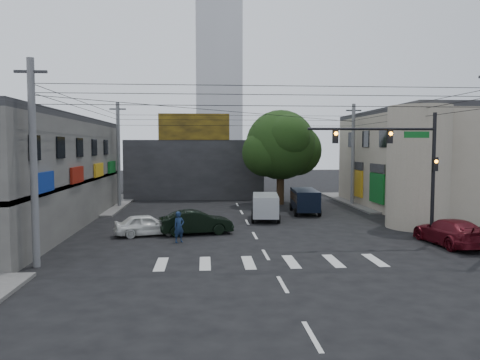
{
  "coord_description": "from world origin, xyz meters",
  "views": [
    {
      "loc": [
        -3.02,
        -25.66,
        5.37
      ],
      "look_at": [
        -0.74,
        4.0,
        3.22
      ],
      "focal_mm": 35.0,
      "sensor_mm": 36.0,
      "label": 1
    }
  ],
  "objects": [
    {
      "name": "utility_pole_far_right",
      "position": [
        10.5,
        16.0,
        4.6
      ],
      "size": [
        0.32,
        0.32,
        9.2
      ],
      "primitive_type": "cylinder",
      "color": "#59595B",
      "rests_on": "ground"
    },
    {
      "name": "sidewalk_far_right",
      "position": [
        18.0,
        18.0,
        0.07
      ],
      "size": [
        16.0,
        16.0,
        0.15
      ],
      "primitive_type": "cube",
      "color": "#514F4C",
      "rests_on": "ground"
    },
    {
      "name": "building_far",
      "position": [
        -4.0,
        26.0,
        3.0
      ],
      "size": [
        14.0,
        10.0,
        6.0
      ],
      "primitive_type": "cube",
      "color": "#232326",
      "rests_on": "ground"
    },
    {
      "name": "sidewalk_far_left",
      "position": [
        -18.0,
        18.0,
        0.07
      ],
      "size": [
        16.0,
        16.0,
        0.15
      ],
      "primitive_type": "cube",
      "color": "#514F4C",
      "rests_on": "ground"
    },
    {
      "name": "building_right",
      "position": [
        18.0,
        13.0,
        4.0
      ],
      "size": [
        14.0,
        18.0,
        8.0
      ],
      "primitive_type": "cube",
      "color": "gray",
      "rests_on": "ground"
    },
    {
      "name": "maroon_sedan",
      "position": [
        10.25,
        -1.52,
        0.73
      ],
      "size": [
        2.78,
        5.32,
        1.45
      ],
      "primitive_type": "imported",
      "rotation": [
        0.0,
        0.0,
        3.22
      ],
      "color": "#500B14",
      "rests_on": "ground"
    },
    {
      "name": "billboard",
      "position": [
        -4.0,
        21.1,
        7.3
      ],
      "size": [
        7.0,
        0.3,
        2.6
      ],
      "primitive_type": "cube",
      "color": "olive",
      "rests_on": "building_far"
    },
    {
      "name": "tower_distant",
      "position": [
        0.0,
        70.0,
        22.0
      ],
      "size": [
        9.0,
        9.0,
        44.0
      ],
      "primitive_type": "cube",
      "color": "silver",
      "rests_on": "ground"
    },
    {
      "name": "dark_sedan",
      "position": [
        -3.53,
        2.78,
        0.73
      ],
      "size": [
        3.22,
        5.01,
        1.46
      ],
      "primitive_type": "imported",
      "rotation": [
        0.0,
        0.0,
        1.77
      ],
      "color": "black",
      "rests_on": "ground"
    },
    {
      "name": "corner_column",
      "position": [
        11.0,
        4.0,
        4.0
      ],
      "size": [
        4.0,
        4.0,
        8.0
      ],
      "primitive_type": "cylinder",
      "color": "gray",
      "rests_on": "ground"
    },
    {
      "name": "street_tree",
      "position": [
        4.0,
        17.0,
        5.47
      ],
      "size": [
        6.4,
        6.4,
        8.7
      ],
      "color": "black",
      "rests_on": "ground"
    },
    {
      "name": "navy_van",
      "position": [
        5.0,
        11.0,
        0.95
      ],
      "size": [
        5.04,
        2.54,
        1.91
      ],
      "primitive_type": null,
      "rotation": [
        0.0,
        0.0,
        1.49
      ],
      "color": "black",
      "rests_on": "ground"
    },
    {
      "name": "utility_pole_near_left",
      "position": [
        -10.5,
        -4.5,
        4.6
      ],
      "size": [
        0.32,
        0.32,
        9.2
      ],
      "primitive_type": "cylinder",
      "color": "#59595B",
      "rests_on": "ground"
    },
    {
      "name": "ground",
      "position": [
        0.0,
        0.0,
        0.0
      ],
      "size": [
        160.0,
        160.0,
        0.0
      ],
      "primitive_type": "plane",
      "color": "black",
      "rests_on": "ground"
    },
    {
      "name": "utility_pole_far_left",
      "position": [
        -10.5,
        16.0,
        4.6
      ],
      "size": [
        0.32,
        0.32,
        9.2
      ],
      "primitive_type": "cylinder",
      "color": "#59595B",
      "rests_on": "ground"
    },
    {
      "name": "traffic_officer",
      "position": [
        -4.44,
        0.36,
        0.87
      ],
      "size": [
        1.0,
        0.98,
        1.74
      ],
      "primitive_type": "imported",
      "rotation": [
        0.0,
        0.0,
        0.55
      ],
      "color": "#132342",
      "rests_on": "ground"
    },
    {
      "name": "silver_minivan",
      "position": [
        1.42,
        7.93,
        0.92
      ],
      "size": [
        4.69,
        2.74,
        1.85
      ],
      "primitive_type": null,
      "rotation": [
        0.0,
        0.0,
        1.46
      ],
      "color": "#ACB0B5",
      "rests_on": "ground"
    },
    {
      "name": "traffic_gantry",
      "position": [
        7.82,
        -1.0,
        4.83
      ],
      "size": [
        7.1,
        0.35,
        7.2
      ],
      "color": "black",
      "rests_on": "ground"
    },
    {
      "name": "white_compact",
      "position": [
        -6.5,
        2.55,
        0.65
      ],
      "size": [
        3.48,
        4.59,
        1.3
      ],
      "primitive_type": "imported",
      "rotation": [
        0.0,
        0.0,
        1.84
      ],
      "color": "silver",
      "rests_on": "ground"
    }
  ]
}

